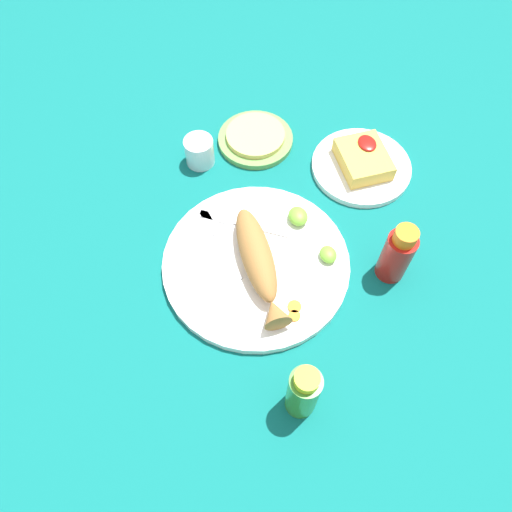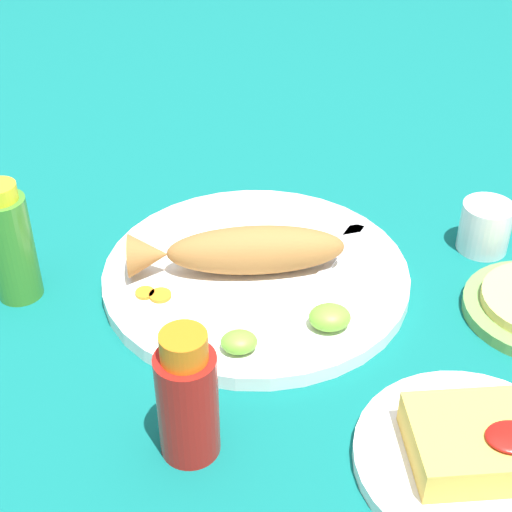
{
  "view_description": "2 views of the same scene",
  "coord_description": "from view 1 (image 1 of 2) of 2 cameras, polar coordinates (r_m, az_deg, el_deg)",
  "views": [
    {
      "loc": [
        -0.46,
        0.13,
        0.85
      ],
      "look_at": [
        0.0,
        0.0,
        0.04
      ],
      "focal_mm": 35.0,
      "sensor_mm": 36.0,
      "label": 1
    },
    {
      "loc": [
        -0.06,
        -0.74,
        0.58
      ],
      "look_at": [
        0.0,
        0.0,
        0.04
      ],
      "focal_mm": 55.0,
      "sensor_mm": 36.0,
      "label": 2
    }
  ],
  "objects": [
    {
      "name": "fries_pile",
      "position": [
        1.11,
        12.17,
        10.83
      ],
      "size": [
        0.12,
        0.1,
        0.04
      ],
      "color": "gold",
      "rests_on": "side_plate_fries"
    },
    {
      "name": "carrot_slice_mid",
      "position": [
        0.92,
        4.42,
        -5.79
      ],
      "size": [
        0.03,
        0.03,
        0.0
      ],
      "primitive_type": "cylinder",
      "color": "orange",
      "rests_on": "main_plate"
    },
    {
      "name": "lime_wedge_side",
      "position": [
        1.0,
        4.83,
        4.55
      ],
      "size": [
        0.05,
        0.04,
        0.02
      ],
      "primitive_type": "ellipsoid",
      "color": "#6BB233",
      "rests_on": "main_plate"
    },
    {
      "name": "main_plate",
      "position": [
        0.97,
        0.0,
        -0.86
      ],
      "size": [
        0.36,
        0.36,
        0.02
      ],
      "primitive_type": "cylinder",
      "color": "white",
      "rests_on": "ground_plane"
    },
    {
      "name": "ground_plane",
      "position": [
        0.97,
        0.0,
        -1.12
      ],
      "size": [
        4.0,
        4.0,
        0.0
      ],
      "primitive_type": "plane",
      "color": "#0C605B"
    },
    {
      "name": "hot_sauce_bottle_green",
      "position": [
        0.81,
        5.22,
        -15.28
      ],
      "size": [
        0.05,
        0.05,
        0.15
      ],
      "color": "#3D8428",
      "rests_on": "ground_plane"
    },
    {
      "name": "carrot_slice_near",
      "position": [
        0.91,
        4.41,
        -6.84
      ],
      "size": [
        0.02,
        0.02,
        0.0
      ],
      "primitive_type": "cylinder",
      "color": "orange",
      "rests_on": "main_plate"
    },
    {
      "name": "lime_wedge_main",
      "position": [
        0.96,
        8.25,
        0.17
      ],
      "size": [
        0.04,
        0.03,
        0.02
      ],
      "primitive_type": "ellipsoid",
      "color": "#6BB233",
      "rests_on": "main_plate"
    },
    {
      "name": "fried_fish",
      "position": [
        0.93,
        0.3,
        -0.69
      ],
      "size": [
        0.25,
        0.06,
        0.06
      ],
      "rotation": [
        0.0,
        0.0,
        -0.01
      ],
      "color": "#996633",
      "rests_on": "main_plate"
    },
    {
      "name": "hot_sauce_bottle_red",
      "position": [
        0.95,
        15.82,
        0.19
      ],
      "size": [
        0.06,
        0.06,
        0.14
      ],
      "color": "#B21914",
      "rests_on": "ground_plane"
    },
    {
      "name": "fork_far",
      "position": [
        1.0,
        -2.18,
        3.81
      ],
      "size": [
        0.11,
        0.16,
        0.0
      ],
      "rotation": [
        0.0,
        0.0,
        7.29
      ],
      "color": "silver",
      "rests_on": "main_plate"
    },
    {
      "name": "tortilla_stack",
      "position": [
        1.15,
        -0.06,
        13.62
      ],
      "size": [
        0.13,
        0.13,
        0.01
      ],
      "primitive_type": "cylinder",
      "color": "#E0C666",
      "rests_on": "tortilla_plate"
    },
    {
      "name": "fork_near",
      "position": [
        0.99,
        -4.44,
        2.18
      ],
      "size": [
        0.18,
        0.05,
        0.0
      ],
      "rotation": [
        0.0,
        0.0,
        6.48
      ],
      "color": "silver",
      "rests_on": "main_plate"
    },
    {
      "name": "side_plate_fries",
      "position": [
        1.13,
        11.92,
        9.95
      ],
      "size": [
        0.22,
        0.22,
        0.01
      ],
      "primitive_type": "cylinder",
      "color": "white",
      "rests_on": "ground_plane"
    },
    {
      "name": "salt_cup",
      "position": [
        1.11,
        -6.46,
        11.65
      ],
      "size": [
        0.06,
        0.06,
        0.06
      ],
      "color": "silver",
      "rests_on": "ground_plane"
    },
    {
      "name": "tortilla_plate",
      "position": [
        1.16,
        -0.06,
        13.18
      ],
      "size": [
        0.17,
        0.17,
        0.01
      ],
      "primitive_type": "cylinder",
      "color": "#6B9E4C",
      "rests_on": "ground_plane"
    }
  ]
}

